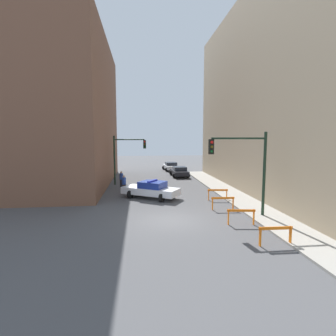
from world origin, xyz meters
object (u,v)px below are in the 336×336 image
at_px(traffic_light_far, 125,153).
at_px(parked_car_mid, 171,166).
at_px(parked_car_near, 180,171).
at_px(barrier_back, 223,201).
at_px(police_car, 151,189).
at_px(barrier_front, 275,233).
at_px(pedestrian_crossing, 124,184).
at_px(barrier_mid, 241,214).
at_px(traffic_light_near, 247,161).
at_px(pedestrian_corner, 121,179).
at_px(barrier_corner, 218,193).

xyz_separation_m(traffic_light_far, parked_car_mid, (6.33, 11.61, -2.72)).
distance_m(parked_car_near, barrier_back, 16.05).
relative_size(traffic_light_far, police_car, 1.05).
relative_size(traffic_light_far, barrier_front, 3.25).
relative_size(pedestrian_crossing, barrier_mid, 1.04).
xyz_separation_m(traffic_light_near, pedestrian_crossing, (-7.91, 8.10, -2.67)).
relative_size(parked_car_near, parked_car_mid, 0.98).
bearing_deg(pedestrian_corner, barrier_front, 15.69).
bearing_deg(barrier_corner, pedestrian_crossing, 155.24).
height_order(pedestrian_crossing, barrier_corner, pedestrian_crossing).
height_order(parked_car_mid, barrier_mid, parked_car_mid).
distance_m(parked_car_near, pedestrian_corner, 9.80).
bearing_deg(barrier_back, pedestrian_crossing, 138.58).
xyz_separation_m(parked_car_near, barrier_front, (1.01, -22.23, -0.06)).
height_order(parked_car_near, pedestrian_corner, pedestrian_corner).
height_order(barrier_mid, barrier_corner, same).
height_order(traffic_light_far, pedestrian_crossing, traffic_light_far).
xyz_separation_m(traffic_light_far, pedestrian_crossing, (0.12, -4.68, -2.54)).
bearing_deg(traffic_light_far, police_car, -70.12).
bearing_deg(barrier_mid, parked_car_near, 91.72).
relative_size(traffic_light_near, barrier_corner, 3.26).
bearing_deg(barrier_corner, pedestrian_corner, 141.32).
bearing_deg(traffic_light_far, parked_car_near, 37.39).
height_order(traffic_light_near, police_car, traffic_light_near).
bearing_deg(barrier_front, traffic_light_far, 114.16).
height_order(barrier_front, barrier_back, same).
bearing_deg(traffic_light_far, pedestrian_corner, -99.42).
distance_m(police_car, parked_car_mid, 18.81).
relative_size(parked_car_near, barrier_mid, 2.72).
xyz_separation_m(parked_car_near, pedestrian_corner, (-6.97, -6.88, 0.19)).
height_order(traffic_light_near, pedestrian_crossing, traffic_light_near).
distance_m(parked_car_mid, barrier_front, 28.77).
bearing_deg(parked_car_near, pedestrian_crossing, -125.09).
bearing_deg(barrier_back, barrier_front, -85.66).
bearing_deg(pedestrian_corner, parked_car_mid, 141.90).
height_order(parked_car_near, barrier_mid, parked_car_near).
bearing_deg(parked_car_mid, traffic_light_near, -90.40).
bearing_deg(barrier_back, barrier_mid, -89.31).
xyz_separation_m(parked_car_near, parked_car_mid, (-0.35, 6.51, 0.00)).
bearing_deg(barrier_corner, parked_car_near, 94.38).
distance_m(pedestrian_corner, barrier_back, 11.85).
bearing_deg(police_car, pedestrian_crossing, 80.07).
height_order(police_car, barrier_back, police_car).
height_order(traffic_light_far, parked_car_mid, traffic_light_far).
xyz_separation_m(pedestrian_corner, barrier_mid, (7.55, -12.34, -0.24)).
relative_size(barrier_mid, barrier_back, 1.00).
xyz_separation_m(police_car, barrier_back, (4.76, -4.15, -0.11)).
height_order(parked_car_near, pedestrian_crossing, pedestrian_crossing).
bearing_deg(parked_car_near, barrier_mid, -89.57).
relative_size(pedestrian_corner, barrier_mid, 1.04).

